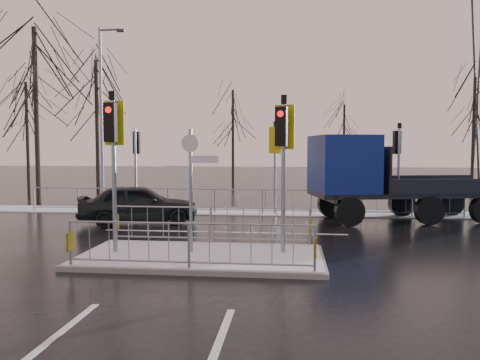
# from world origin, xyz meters

# --- Properties ---
(ground) EXTENTS (120.00, 120.00, 0.00)m
(ground) POSITION_xyz_m (0.00, 0.00, 0.00)
(ground) COLOR black
(ground) RESTS_ON ground
(snow_verge) EXTENTS (30.00, 2.00, 0.04)m
(snow_verge) POSITION_xyz_m (0.00, 8.60, 0.02)
(snow_verge) COLOR silver
(snow_verge) RESTS_ON ground
(lane_markings) EXTENTS (8.00, 11.38, 0.01)m
(lane_markings) POSITION_xyz_m (0.00, -0.33, 0.00)
(lane_markings) COLOR silver
(lane_markings) RESTS_ON ground
(traffic_island) EXTENTS (6.00, 3.04, 4.15)m
(traffic_island) POSITION_xyz_m (-0.01, 0.01, 0.39)
(traffic_island) COLOR slate
(traffic_island) RESTS_ON ground
(far_kerb_fixtures) EXTENTS (18.00, 0.65, 3.83)m
(far_kerb_fixtures) POSITION_xyz_m (0.29, 8.09, 1.02)
(far_kerb_fixtures) COLOR gray
(far_kerb_fixtures) RESTS_ON ground
(car_far_lane) EXTENTS (4.58, 2.93, 1.45)m
(car_far_lane) POSITION_xyz_m (-3.34, 5.21, 0.73)
(car_far_lane) COLOR black
(car_far_lane) RESTS_ON ground
(flatbed_truck) EXTENTS (7.34, 3.96, 3.23)m
(flatbed_truck) POSITION_xyz_m (5.07, 6.78, 1.72)
(flatbed_truck) COLOR black
(flatbed_truck) RESTS_ON ground
(tree_near_a) EXTENTS (4.75, 4.75, 8.97)m
(tree_near_a) POSITION_xyz_m (-10.50, 11.00, 6.11)
(tree_near_a) COLOR black
(tree_near_a) RESTS_ON ground
(tree_near_b) EXTENTS (4.00, 4.00, 7.55)m
(tree_near_b) POSITION_xyz_m (-8.00, 12.50, 5.15)
(tree_near_b) COLOR black
(tree_near_b) RESTS_ON ground
(tree_near_c) EXTENTS (3.50, 3.50, 6.61)m
(tree_near_c) POSITION_xyz_m (-12.50, 13.50, 4.50)
(tree_near_c) COLOR black
(tree_near_c) RESTS_ON ground
(tree_far_a) EXTENTS (3.75, 3.75, 7.08)m
(tree_far_a) POSITION_xyz_m (-2.00, 22.00, 4.82)
(tree_far_a) COLOR black
(tree_far_a) RESTS_ON ground
(tree_far_b) EXTENTS (3.25, 3.25, 6.14)m
(tree_far_b) POSITION_xyz_m (6.00, 24.00, 4.18)
(tree_far_b) COLOR black
(tree_far_b) RESTS_ON ground
(tree_far_c) EXTENTS (4.00, 4.00, 7.55)m
(tree_far_c) POSITION_xyz_m (14.00, 21.00, 5.15)
(tree_far_c) COLOR black
(tree_far_c) RESTS_ON ground
(street_lamp_left) EXTENTS (1.25, 0.18, 8.20)m
(street_lamp_left) POSITION_xyz_m (-6.43, 9.50, 4.49)
(street_lamp_left) COLOR gray
(street_lamp_left) RESTS_ON ground
(pylon_wires) EXTENTS (70.00, 2.38, 19.97)m
(pylon_wires) POSITION_xyz_m (16.88, 30.00, 11.03)
(pylon_wires) COLOR #2D3033
(pylon_wires) RESTS_ON ground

